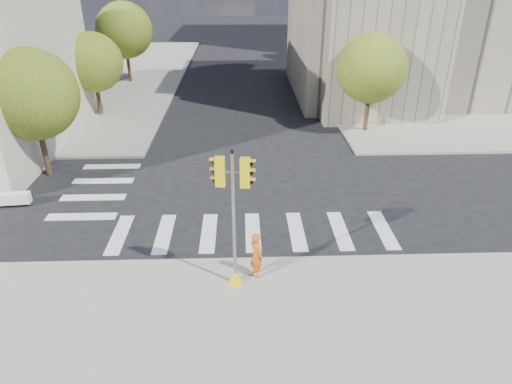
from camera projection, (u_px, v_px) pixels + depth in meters
ground at (254, 208)px, 20.44m from camera, size 160.00×160.00×0.00m
sidewalk_far_right at (452, 74)px, 44.18m from camera, size 28.00×40.00×0.15m
sidewalk_far_left at (34, 78)px, 42.96m from camera, size 28.00×40.00×0.15m
civic_building at (451, 0)px, 34.66m from camera, size 26.00×16.00×19.39m
tree_lw_near at (32, 95)px, 21.78m from camera, size 4.40×4.40×6.41m
tree_lw_mid at (93, 62)px, 30.89m from camera, size 4.00×4.00×5.77m
tree_lw_far at (124, 30)px, 39.45m from camera, size 4.80×4.80×6.95m
tree_re_near at (372, 69)px, 27.74m from camera, size 4.20×4.20×6.16m
tree_re_mid at (335, 35)px, 38.30m from camera, size 4.60×4.60×6.66m
tree_re_far at (314, 23)px, 49.21m from camera, size 4.00×4.00×5.88m
lamp_near at (365, 48)px, 31.08m from camera, size 0.35×0.18×8.11m
lamp_far at (328, 23)px, 43.56m from camera, size 0.35×0.18×8.11m
traffic_signal at (234, 231)px, 14.57m from camera, size 1.08×0.56×4.82m
photographer at (257, 255)px, 15.50m from camera, size 0.64×0.72×1.67m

